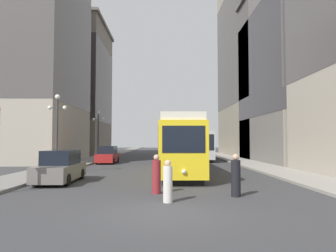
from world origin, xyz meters
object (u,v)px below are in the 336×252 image
(pedestrian_crossing_near, at_px, (168,183))
(lamp_post_left_far, at_px, (98,128))
(parked_car_left_near, at_px, (61,167))
(pedestrian_on_sidewalk, at_px, (236,177))
(parked_car_left_mid, at_px, (108,155))
(transit_bus, at_px, (198,144))
(pedestrian_crossing_far, at_px, (156,175))
(streetcar, at_px, (177,144))
(lamp_post_left_near, at_px, (57,121))

(pedestrian_crossing_near, distance_m, lamp_post_left_far, 26.41)
(parked_car_left_near, distance_m, pedestrian_on_sidewalk, 10.12)
(pedestrian_crossing_near, bearing_deg, parked_car_left_mid, 87.30)
(transit_bus, height_order, pedestrian_crossing_far, transit_bus)
(transit_bus, relative_size, lamp_post_left_far, 1.97)
(pedestrian_crossing_near, height_order, pedestrian_crossing_far, pedestrian_crossing_far)
(parked_car_left_mid, height_order, pedestrian_on_sidewalk, parked_car_left_mid)
(transit_bus, distance_m, pedestrian_crossing_far, 24.74)
(pedestrian_crossing_near, relative_size, pedestrian_on_sidewalk, 0.90)
(transit_bus, bearing_deg, pedestrian_on_sidewalk, -91.68)
(streetcar, height_order, pedestrian_on_sidewalk, streetcar)
(streetcar, height_order, parked_car_left_near, streetcar)
(parked_car_left_mid, bearing_deg, parked_car_left_near, -89.34)
(streetcar, relative_size, transit_bus, 1.20)
(parked_car_left_mid, distance_m, pedestrian_crossing_far, 19.72)
(parked_car_left_mid, bearing_deg, lamp_post_left_far, 115.74)
(pedestrian_on_sidewalk, bearing_deg, parked_car_left_mid, 73.44)
(pedestrian_on_sidewalk, bearing_deg, transit_bus, 46.19)
(transit_bus, xyz_separation_m, parked_car_left_near, (-10.19, -20.38, -1.10))
(streetcar, relative_size, pedestrian_crossing_near, 8.43)
(pedestrian_crossing_near, relative_size, pedestrian_crossing_far, 0.93)
(transit_bus, bearing_deg, parked_car_left_near, -115.43)
(pedestrian_crossing_far, bearing_deg, lamp_post_left_far, 77.50)
(streetcar, height_order, transit_bus, streetcar)
(streetcar, relative_size, lamp_post_left_near, 2.44)
(parked_car_left_near, relative_size, parked_car_left_mid, 1.05)
(pedestrian_crossing_far, distance_m, lamp_post_left_far, 24.36)
(pedestrian_crossing_near, height_order, lamp_post_left_far, lamp_post_left_far)
(pedestrian_crossing_far, height_order, lamp_post_left_near, lamp_post_left_near)
(parked_car_left_mid, bearing_deg, pedestrian_crossing_far, -72.92)
(streetcar, distance_m, parked_car_left_mid, 12.48)
(pedestrian_crossing_far, height_order, lamp_post_left_far, lamp_post_left_far)
(pedestrian_on_sidewalk, bearing_deg, lamp_post_left_far, 73.55)
(parked_car_left_near, bearing_deg, streetcar, 33.50)
(pedestrian_on_sidewalk, height_order, lamp_post_left_near, lamp_post_left_near)
(pedestrian_crossing_far, relative_size, pedestrian_on_sidewalk, 0.97)
(streetcar, bearing_deg, lamp_post_left_near, 178.85)
(streetcar, height_order, pedestrian_crossing_far, streetcar)
(parked_car_left_near, bearing_deg, lamp_post_left_near, 110.81)
(transit_bus, distance_m, parked_car_left_near, 22.82)
(pedestrian_crossing_near, bearing_deg, pedestrian_crossing_far, 84.65)
(pedestrian_on_sidewalk, bearing_deg, lamp_post_left_near, 97.81)
(streetcar, bearing_deg, pedestrian_on_sidewalk, -77.89)
(parked_car_left_mid, bearing_deg, pedestrian_crossing_near, -73.20)
(lamp_post_left_near, bearing_deg, pedestrian_crossing_near, -53.38)
(pedestrian_on_sidewalk, xyz_separation_m, lamp_post_left_far, (-10.86, 23.78, 3.10))
(pedestrian_crossing_far, bearing_deg, pedestrian_on_sidewalk, -43.93)
(parked_car_left_near, height_order, lamp_post_left_near, lamp_post_left_near)
(parked_car_left_near, relative_size, pedestrian_crossing_far, 2.74)
(parked_car_left_mid, xyz_separation_m, pedestrian_crossing_far, (5.57, -18.91, -0.03))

